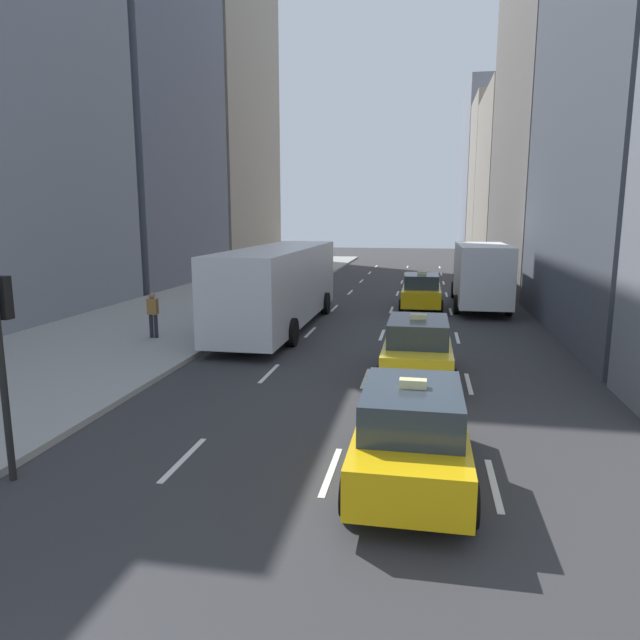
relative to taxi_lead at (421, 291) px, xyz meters
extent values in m
cube|color=#9E9E99|center=(-11.00, 0.55, -0.81)|extent=(8.00, 66.00, 0.15)
cube|color=white|center=(-4.20, -18.45, -0.87)|extent=(0.12, 2.00, 0.01)
cube|color=white|center=(-4.20, -12.45, -0.87)|extent=(0.12, 2.00, 0.01)
cube|color=white|center=(-4.20, -6.45, -0.87)|extent=(0.12, 2.00, 0.01)
cube|color=white|center=(-4.20, -0.45, -0.87)|extent=(0.12, 2.00, 0.01)
cube|color=white|center=(-4.20, 5.55, -0.87)|extent=(0.12, 2.00, 0.01)
cube|color=white|center=(-4.20, 11.55, -0.87)|extent=(0.12, 2.00, 0.01)
cube|color=white|center=(-4.20, 17.55, -0.87)|extent=(0.12, 2.00, 0.01)
cube|color=white|center=(-4.20, 23.55, -0.87)|extent=(0.12, 2.00, 0.01)
cube|color=white|center=(-1.40, -18.45, -0.87)|extent=(0.12, 2.00, 0.01)
cube|color=white|center=(-1.40, -12.45, -0.87)|extent=(0.12, 2.00, 0.01)
cube|color=white|center=(-1.40, -6.45, -0.87)|extent=(0.12, 2.00, 0.01)
cube|color=white|center=(-1.40, -0.45, -0.87)|extent=(0.12, 2.00, 0.01)
cube|color=white|center=(-1.40, 5.55, -0.87)|extent=(0.12, 2.00, 0.01)
cube|color=white|center=(-1.40, 11.55, -0.87)|extent=(0.12, 2.00, 0.01)
cube|color=white|center=(-1.40, 17.55, -0.87)|extent=(0.12, 2.00, 0.01)
cube|color=white|center=(-1.40, 23.55, -0.87)|extent=(0.12, 2.00, 0.01)
cube|color=white|center=(1.40, -18.45, -0.87)|extent=(0.12, 2.00, 0.01)
cube|color=white|center=(1.40, -12.45, -0.87)|extent=(0.12, 2.00, 0.01)
cube|color=white|center=(1.40, -6.45, -0.87)|extent=(0.12, 2.00, 0.01)
cube|color=white|center=(1.40, -0.45, -0.87)|extent=(0.12, 2.00, 0.01)
cube|color=white|center=(1.40, 5.55, -0.87)|extent=(0.12, 2.00, 0.01)
cube|color=white|center=(1.40, 11.55, -0.87)|extent=(0.12, 2.00, 0.01)
cube|color=white|center=(1.40, 17.55, -0.87)|extent=(0.12, 2.00, 0.01)
cube|color=white|center=(1.40, 23.55, -0.87)|extent=(0.12, 2.00, 0.01)
cube|color=slate|center=(-18.00, 8.33, 14.74)|extent=(6.00, 13.41, 31.23)
cube|color=gray|center=(-18.00, 23.51, 12.95)|extent=(6.00, 15.74, 27.66)
cube|color=slate|center=(8.00, 11.64, 12.38)|extent=(6.00, 17.60, 26.53)
cube|color=gray|center=(8.00, 28.28, 6.91)|extent=(6.00, 14.63, 15.58)
cube|color=gray|center=(8.00, 41.09, 7.87)|extent=(6.00, 10.49, 17.49)
cube|color=gray|center=(8.00, 56.13, 9.91)|extent=(6.00, 17.63, 21.59)
cube|color=yellow|center=(0.00, 0.07, -0.17)|extent=(1.80, 4.40, 0.76)
cube|color=#28333D|center=(0.00, -0.19, 0.53)|extent=(1.58, 2.29, 0.64)
cube|color=#F2E599|center=(0.00, -0.19, 0.92)|extent=(0.44, 0.20, 0.14)
cylinder|color=black|center=(-0.90, 1.43, -0.55)|extent=(0.22, 0.66, 0.66)
cylinder|color=black|center=(0.90, 1.43, -0.55)|extent=(0.22, 0.66, 0.66)
cylinder|color=black|center=(-0.90, -1.29, -0.55)|extent=(0.22, 0.66, 0.66)
cylinder|color=black|center=(0.90, -1.29, -0.55)|extent=(0.22, 0.66, 0.66)
cube|color=yellow|center=(0.00, -12.15, -0.17)|extent=(1.80, 4.40, 0.76)
cube|color=#28333D|center=(0.00, -12.41, 0.53)|extent=(1.58, 2.29, 0.64)
cube|color=#F2E599|center=(0.00, -12.41, 0.92)|extent=(0.44, 0.20, 0.14)
cylinder|color=black|center=(-0.90, -10.78, -0.55)|extent=(0.22, 0.66, 0.66)
cylinder|color=black|center=(0.90, -10.78, -0.55)|extent=(0.22, 0.66, 0.66)
cylinder|color=black|center=(-0.90, -13.51, -0.55)|extent=(0.22, 0.66, 0.66)
cylinder|color=black|center=(0.90, -13.51, -0.55)|extent=(0.22, 0.66, 0.66)
cube|color=yellow|center=(0.00, -18.50, -0.17)|extent=(1.80, 4.40, 0.76)
cube|color=#28333D|center=(0.00, -18.76, 0.53)|extent=(1.58, 2.29, 0.64)
cube|color=#F2E599|center=(0.00, -18.76, 0.92)|extent=(0.44, 0.20, 0.14)
cylinder|color=black|center=(-0.90, -17.14, -0.55)|extent=(0.22, 0.66, 0.66)
cylinder|color=black|center=(0.90, -17.14, -0.55)|extent=(0.22, 0.66, 0.66)
cylinder|color=black|center=(-0.90, -19.86, -0.55)|extent=(0.22, 0.66, 0.66)
cylinder|color=black|center=(0.90, -19.86, -0.55)|extent=(0.22, 0.66, 0.66)
cube|color=silver|center=(-5.60, -5.73, 0.92)|extent=(2.50, 11.60, 2.90)
cube|color=#28333D|center=(-5.60, 0.02, 1.27)|extent=(2.30, 0.12, 1.40)
cube|color=#28333D|center=(-6.81, -5.73, 1.27)|extent=(0.08, 9.86, 1.10)
cube|color=yellow|center=(-5.60, 0.02, 2.17)|extent=(1.50, 0.10, 0.36)
cylinder|color=black|center=(-6.85, -2.13, -0.38)|extent=(0.30, 1.00, 1.00)
cylinder|color=black|center=(-4.35, -2.13, -0.38)|extent=(0.30, 1.00, 1.00)
cylinder|color=black|center=(-6.85, -8.92, -0.38)|extent=(0.30, 1.00, 1.00)
cylinder|color=black|center=(-4.35, -8.92, -0.38)|extent=(0.30, 1.00, 1.00)
cube|color=#262628|center=(2.80, 4.32, 0.62)|extent=(2.10, 2.40, 2.10)
cube|color=#28333D|center=(2.80, 5.47, 0.92)|extent=(1.90, 0.10, 0.90)
cube|color=white|center=(2.80, 0.12, 0.92)|extent=(2.30, 6.00, 2.70)
cylinder|color=black|center=(1.75, 4.32, -0.43)|extent=(0.28, 0.90, 0.90)
cylinder|color=black|center=(3.85, 4.32, -0.43)|extent=(0.28, 0.90, 0.90)
cylinder|color=black|center=(1.65, -1.08, -0.43)|extent=(0.28, 0.90, 0.90)
cylinder|color=black|center=(3.95, -1.08, -0.43)|extent=(0.28, 0.90, 0.90)
cylinder|color=#23232D|center=(-9.52, -9.11, -0.30)|extent=(0.14, 0.14, 0.86)
cylinder|color=#23232D|center=(-9.34, -9.11, -0.30)|extent=(0.14, 0.14, 0.86)
cube|color=olive|center=(-9.43, -9.11, 0.41)|extent=(0.36, 0.22, 0.56)
sphere|color=#9E7051|center=(-9.43, -9.11, 0.81)|extent=(0.22, 0.22, 0.22)
cylinder|color=black|center=(-6.75, -19.77, 0.92)|extent=(0.12, 0.12, 3.60)
cube|color=black|center=(-6.75, -19.59, 2.27)|extent=(0.24, 0.20, 0.72)
sphere|color=red|center=(-6.75, -19.48, 2.50)|extent=(0.14, 0.14, 0.14)
sphere|color=#4C3F14|center=(-6.75, -19.48, 2.27)|extent=(0.14, 0.14, 0.14)
sphere|color=#198C2D|center=(-6.75, -19.48, 2.04)|extent=(0.14, 0.14, 0.14)
camera|label=1|loc=(0.13, -27.83, 3.61)|focal=32.00mm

